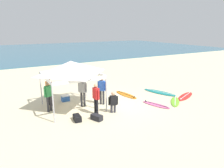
% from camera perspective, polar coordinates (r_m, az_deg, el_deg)
% --- Properties ---
extents(ground_plane, '(80.00, 80.00, 0.00)m').
position_cam_1_polar(ground_plane, '(12.37, 0.21, -5.92)').
color(ground_plane, beige).
extents(sea, '(80.00, 36.00, 0.10)m').
position_cam_1_polar(sea, '(44.01, -22.34, 8.52)').
color(sea, '#386B84').
rests_on(sea, ground).
extents(canopy_tent, '(3.03, 3.03, 2.75)m').
position_cam_1_polar(canopy_tent, '(11.58, -11.47, 4.59)').
color(canopy_tent, '#B7B7BC').
rests_on(canopy_tent, ground).
extents(surfboard_orange, '(0.79, 2.11, 0.19)m').
position_cam_1_polar(surfboard_orange, '(14.15, 3.96, -3.00)').
color(surfboard_orange, orange).
rests_on(surfboard_orange, ground).
extents(surfboard_teal, '(1.46, 2.61, 0.19)m').
position_cam_1_polar(surfboard_teal, '(15.04, 13.20, -2.26)').
color(surfboard_teal, '#19847F').
rests_on(surfboard_teal, ground).
extents(surfboard_pink, '(1.05, 1.88, 0.19)m').
position_cam_1_polar(surfboard_pink, '(12.61, 12.22, -5.68)').
color(surfboard_pink, pink).
rests_on(surfboard_pink, ground).
extents(surfboard_lime, '(1.72, 1.66, 0.19)m').
position_cam_1_polar(surfboard_lime, '(13.46, 17.29, -4.67)').
color(surfboard_lime, '#7AD12D').
rests_on(surfboard_lime, ground).
extents(surfboard_red, '(2.29, 1.41, 0.19)m').
position_cam_1_polar(surfboard_red, '(14.67, 19.85, -3.24)').
color(surfboard_red, red).
rests_on(surfboard_red, ground).
extents(person_green, '(0.51, 0.35, 1.71)m').
position_cam_1_polar(person_green, '(11.69, -17.38, -2.81)').
color(person_green, '#2D2D33').
rests_on(person_green, ground).
extents(person_grey, '(0.42, 0.41, 1.71)m').
position_cam_1_polar(person_grey, '(11.98, -8.24, -1.79)').
color(person_grey, '#2D2D33').
rests_on(person_grey, ground).
extents(person_orange, '(0.34, 0.52, 1.71)m').
position_cam_1_polar(person_orange, '(12.55, -17.22, -1.54)').
color(person_orange, black).
rests_on(person_orange, ground).
extents(person_red, '(0.26, 0.55, 1.71)m').
position_cam_1_polar(person_red, '(10.82, -4.51, -3.59)').
color(person_red, black).
rests_on(person_red, ground).
extents(person_blue, '(0.41, 0.42, 1.71)m').
position_cam_1_polar(person_blue, '(12.20, -2.84, -1.34)').
color(person_blue, '#2D2D33').
rests_on(person_blue, ground).
extents(person_black, '(0.54, 0.30, 1.20)m').
position_cam_1_polar(person_black, '(11.10, 0.34, -4.87)').
color(person_black, '#383842').
rests_on(person_black, ground).
extents(gear_bag_near_tent, '(0.53, 0.68, 0.28)m').
position_cam_1_polar(gear_bag_near_tent, '(10.45, -4.31, -9.32)').
color(gear_bag_near_tent, '#232328').
rests_on(gear_bag_near_tent, ground).
extents(gear_bag_by_pole, '(0.37, 0.63, 0.28)m').
position_cam_1_polar(gear_bag_by_pole, '(10.50, -9.76, -9.37)').
color(gear_bag_by_pole, black).
rests_on(gear_bag_by_pole, ground).
extents(cooler_box, '(0.50, 0.36, 0.39)m').
position_cam_1_polar(cooler_box, '(13.30, -12.95, -3.87)').
color(cooler_box, '#2D60B7').
rests_on(cooler_box, ground).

